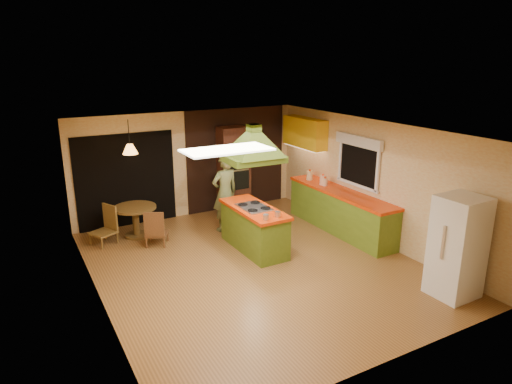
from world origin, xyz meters
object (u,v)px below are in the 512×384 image
man (225,193)px  wall_oven (233,170)px  refrigerator (458,247)px  kitchen_island (254,228)px  canister_large (323,180)px  dining_table (135,216)px

man → wall_oven: wall_oven is taller
refrigerator → wall_oven: size_ratio=0.79×
kitchen_island → wall_oven: bearing=72.8°
wall_oven → canister_large: 2.23m
wall_oven → dining_table: size_ratio=2.37×
wall_oven → refrigerator: bearing=-73.2°
canister_large → man: bearing=162.2°
refrigerator → kitchen_island: bearing=120.5°
kitchen_island → refrigerator: size_ratio=1.05×
canister_large → dining_table: bearing=162.3°
kitchen_island → wall_oven: size_ratio=0.83×
wall_oven → canister_large: (1.38, -1.76, -0.03)m
man → wall_oven: bearing=-130.6°
refrigerator → dining_table: (-3.81, 4.95, -0.36)m
kitchen_island → refrigerator: refrigerator is taller
dining_table → canister_large: (3.94, -1.26, 0.56)m
dining_table → wall_oven: bearing=10.9°
kitchen_island → canister_large: 2.22m
refrigerator → canister_large: refrigerator is taller
refrigerator → canister_large: (0.13, 3.68, 0.20)m
wall_oven → dining_table: (-2.56, -0.49, -0.59)m
kitchen_island → dining_table: kitchen_island is taller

